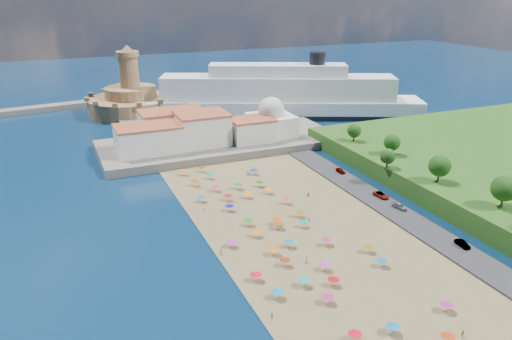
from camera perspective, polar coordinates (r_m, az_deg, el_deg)
name	(u,v)px	position (r m, az deg, el deg)	size (l,w,h in m)	color
ground	(281,235)	(124.54, 2.84, -7.43)	(700.00, 700.00, 0.00)	#071938
terrace	(221,143)	(190.14, -4.01, 3.07)	(90.00, 36.00, 3.00)	#59544C
jetty	(145,127)	(217.57, -12.58, 4.79)	(18.00, 70.00, 2.40)	#59544C
waterfront_buildings	(187,130)	(185.29, -7.94, 4.52)	(57.00, 29.00, 11.00)	silver
domed_building	(271,120)	(193.45, 1.76, 5.72)	(16.00, 16.00, 15.00)	silver
fortress	(131,100)	(245.04, -14.06, 7.73)	(40.00, 40.00, 32.40)	#A17F50
cruise_ship	(278,98)	(234.55, 2.48, 8.28)	(131.17, 72.79, 29.39)	black
beach_parasols	(297,248)	(114.64, 4.68, -8.89)	(31.46, 116.80, 2.20)	gray
beachgoers	(282,241)	(119.49, 3.03, -8.12)	(35.25, 99.37, 1.88)	tan
parked_cars	(404,209)	(140.66, 16.55, -4.26)	(2.88, 77.00, 1.41)	gray
hillside_trees	(463,178)	(141.72, 22.54, -0.90)	(14.36, 104.71, 8.33)	#382314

